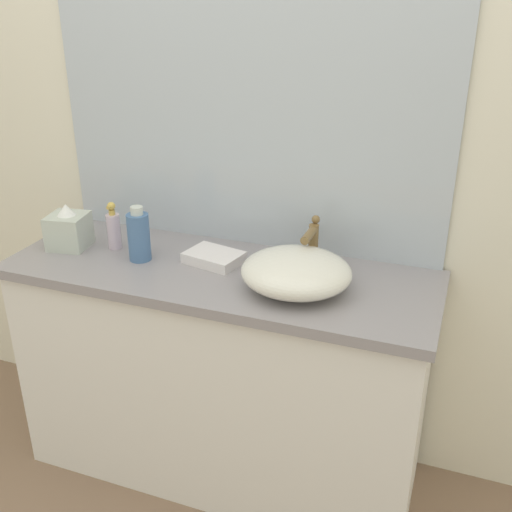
{
  "coord_description": "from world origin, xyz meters",
  "views": [
    {
      "loc": [
        0.65,
        -1.22,
        1.7
      ],
      "look_at": [
        0.05,
        0.41,
        0.92
      ],
      "focal_mm": 42.34,
      "sensor_mm": 36.0,
      "label": 1
    }
  ],
  "objects_px": {
    "soap_dispenser": "(114,229)",
    "tissue_box": "(69,229)",
    "sink_basin": "(296,272)",
    "lotion_bottle": "(139,236)",
    "folded_hand_towel": "(214,257)"
  },
  "relations": [
    {
      "from": "soap_dispenser",
      "to": "tissue_box",
      "type": "height_order",
      "value": "soap_dispenser"
    },
    {
      "from": "soap_dispenser",
      "to": "folded_hand_towel",
      "type": "distance_m",
      "value": 0.39
    },
    {
      "from": "sink_basin",
      "to": "soap_dispenser",
      "type": "bearing_deg",
      "value": 173.24
    },
    {
      "from": "soap_dispenser",
      "to": "tissue_box",
      "type": "relative_size",
      "value": 1.07
    },
    {
      "from": "soap_dispenser",
      "to": "tissue_box",
      "type": "bearing_deg",
      "value": -163.37
    },
    {
      "from": "lotion_bottle",
      "to": "folded_hand_towel",
      "type": "bearing_deg",
      "value": 15.05
    },
    {
      "from": "tissue_box",
      "to": "folded_hand_towel",
      "type": "relative_size",
      "value": 0.88
    },
    {
      "from": "tissue_box",
      "to": "sink_basin",
      "type": "bearing_deg",
      "value": -2.43
    },
    {
      "from": "lotion_bottle",
      "to": "folded_hand_towel",
      "type": "distance_m",
      "value": 0.27
    },
    {
      "from": "sink_basin",
      "to": "soap_dispenser",
      "type": "height_order",
      "value": "soap_dispenser"
    },
    {
      "from": "soap_dispenser",
      "to": "tissue_box",
      "type": "xyz_separation_m",
      "value": [
        -0.16,
        -0.05,
        -0.0
      ]
    },
    {
      "from": "sink_basin",
      "to": "tissue_box",
      "type": "height_order",
      "value": "tissue_box"
    },
    {
      "from": "sink_basin",
      "to": "lotion_bottle",
      "type": "distance_m",
      "value": 0.57
    },
    {
      "from": "sink_basin",
      "to": "soap_dispenser",
      "type": "xyz_separation_m",
      "value": [
        -0.7,
        0.08,
        0.01
      ]
    },
    {
      "from": "lotion_bottle",
      "to": "tissue_box",
      "type": "bearing_deg",
      "value": 178.24
    }
  ]
}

